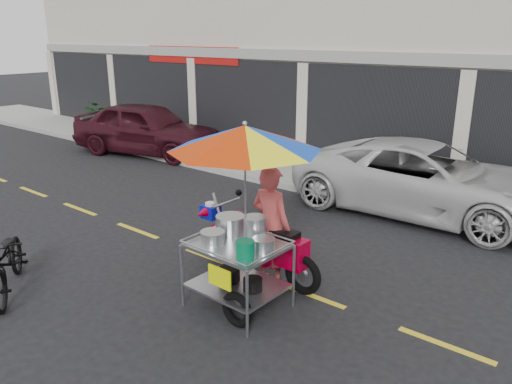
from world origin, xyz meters
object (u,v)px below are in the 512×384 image
Objects in this scene: maroon_sedan at (146,128)px; white_pickup at (425,179)px; near_bicycle at (8,262)px; food_vendor_rig at (253,188)px.

white_pickup is at bearing -103.16° from maroon_sedan.
food_vendor_rig is at bearing -17.47° from near_bicycle.
maroon_sedan reaches higher than near_bicycle.
white_pickup reaches higher than near_bicycle.
near_bicycle is at bearing 151.76° from white_pickup.
near_bicycle is (-3.48, -7.20, -0.28)m from white_pickup.
near_bicycle is 0.70× the size of food_vendor_rig.
white_pickup is 8.00m from near_bicycle.
food_vendor_rig reaches higher than maroon_sedan.
maroon_sedan is 9.72m from food_vendor_rig.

